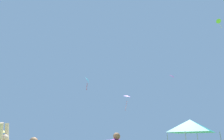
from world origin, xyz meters
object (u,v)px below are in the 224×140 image
Objects in this scene: canopy_tent_teal at (191,126)px; kite_cyan_diamond at (88,81)px; kite_magenta_delta at (172,76)px; kite_purple_diamond at (127,97)px; kite_lime_delta at (219,21)px.

kite_cyan_diamond reaches higher than canopy_tent_teal.
kite_cyan_diamond reaches higher than kite_magenta_delta.
kite_magenta_delta reaches higher than kite_purple_diamond.
canopy_tent_teal is 19.59m from kite_purple_diamond.
kite_purple_diamond is at bearing -13.41° from kite_cyan_diamond.
kite_lime_delta is 18.00m from kite_purple_diamond.
kite_purple_diamond is at bearing 110.08° from kite_magenta_delta.
canopy_tent_teal is 1.07× the size of kite_purple_diamond.
kite_purple_diamond is (0.32, 18.54, 6.30)m from canopy_tent_teal.
canopy_tent_teal is at bearing -152.91° from kite_lime_delta.
canopy_tent_teal is 3.09× the size of kite_magenta_delta.
kite_purple_diamond is at bearing 122.35° from kite_lime_delta.
kite_lime_delta is 1.27× the size of kite_magenta_delta.
canopy_tent_teal is at bearing -71.92° from kite_cyan_diamond.
canopy_tent_teal is at bearing -91.00° from kite_purple_diamond.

